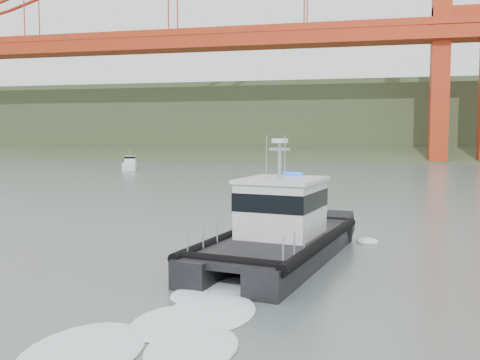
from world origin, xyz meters
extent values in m
plane|color=#53635F|center=(0.00, 0.00, 0.00)|extent=(400.00, 400.00, 0.00)
cube|color=#334527|center=(0.00, 92.00, 0.00)|extent=(500.00, 44.72, 16.25)
cube|color=#334527|center=(0.00, 120.00, 6.00)|extent=(500.00, 70.00, 18.00)
cube|color=#334527|center=(0.00, 145.00, 11.00)|extent=(500.00, 60.00, 16.00)
cube|color=#AC2F15|center=(0.00, 75.00, 22.00)|extent=(260.00, 6.00, 2.20)
cube|color=black|center=(0.78, -1.44, 0.40)|extent=(3.19, 10.55, 1.15)
cube|color=black|center=(3.32, -1.92, 0.40)|extent=(3.19, 10.55, 1.15)
cube|color=black|center=(1.96, -2.15, 0.86)|extent=(5.46, 9.63, 0.24)
cube|color=silver|center=(2.14, -1.21, 2.07)|extent=(3.46, 3.92, 2.20)
cube|color=black|center=(2.14, -1.21, 2.47)|extent=(3.53, 3.98, 0.72)
cube|color=silver|center=(2.14, -1.21, 3.25)|extent=(3.68, 4.14, 0.15)
cylinder|color=#919499|center=(2.08, -1.49, 4.03)|extent=(0.15, 0.15, 1.72)
cylinder|color=white|center=(2.08, -1.49, 4.84)|extent=(0.67, 0.67, 0.17)
cube|color=silver|center=(-27.44, 49.07, 0.46)|extent=(3.61, 5.82, 1.11)
cube|color=silver|center=(-27.59, 49.51, 1.38)|extent=(2.14, 2.58, 1.11)
cube|color=black|center=(-27.59, 49.51, 1.75)|extent=(2.20, 2.64, 0.32)
cylinder|color=#919499|center=(-27.44, 49.07, 2.39)|extent=(0.07, 0.07, 1.11)
camera|label=1|loc=(5.30, -22.67, 5.10)|focal=40.00mm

